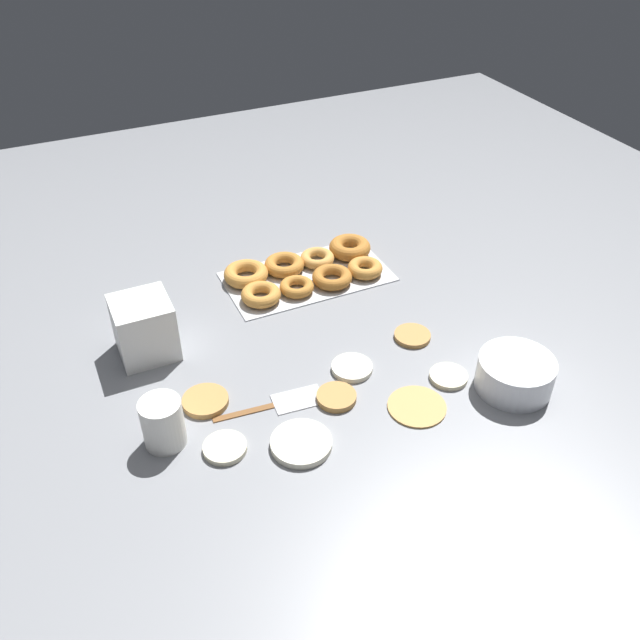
% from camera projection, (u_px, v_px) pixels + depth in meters
% --- Properties ---
extents(ground_plane, '(3.00, 3.00, 0.00)m').
position_uv_depth(ground_plane, '(311.00, 369.00, 1.45)').
color(ground_plane, gray).
extents(pancake_0, '(0.09, 0.09, 0.01)m').
position_uv_depth(pancake_0, '(205.00, 401.00, 1.36)').
color(pancake_0, '#B27F42').
rests_on(pancake_0, ground_plane).
extents(pancake_1, '(0.12, 0.12, 0.01)m').
position_uv_depth(pancake_1, '(301.00, 443.00, 1.27)').
color(pancake_1, silver).
rests_on(pancake_1, ground_plane).
extents(pancake_2, '(0.08, 0.08, 0.01)m').
position_uv_depth(pancake_2, '(448.00, 376.00, 1.42)').
color(pancake_2, beige).
rests_on(pancake_2, ground_plane).
extents(pancake_3, '(0.09, 0.09, 0.01)m').
position_uv_depth(pancake_3, '(352.00, 368.00, 1.44)').
color(pancake_3, silver).
rests_on(pancake_3, ground_plane).
extents(pancake_4, '(0.12, 0.12, 0.01)m').
position_uv_depth(pancake_4, '(417.00, 406.00, 1.35)').
color(pancake_4, tan).
rests_on(pancake_4, ground_plane).
extents(pancake_5, '(0.08, 0.08, 0.01)m').
position_uv_depth(pancake_5, '(336.00, 397.00, 1.37)').
color(pancake_5, '#B27F42').
rests_on(pancake_5, ground_plane).
extents(pancake_6, '(0.08, 0.08, 0.01)m').
position_uv_depth(pancake_6, '(225.00, 448.00, 1.26)').
color(pancake_6, beige).
rests_on(pancake_6, ground_plane).
extents(pancake_7, '(0.08, 0.08, 0.01)m').
position_uv_depth(pancake_7, '(412.00, 335.00, 1.53)').
color(pancake_7, '#B27F42').
rests_on(pancake_7, ground_plane).
extents(donut_tray, '(0.41, 0.22, 0.04)m').
position_uv_depth(donut_tray, '(306.00, 270.00, 1.72)').
color(donut_tray, silver).
rests_on(donut_tray, ground_plane).
extents(batter_bowl, '(0.16, 0.16, 0.07)m').
position_uv_depth(batter_bowl, '(515.00, 374.00, 1.38)').
color(batter_bowl, white).
rests_on(batter_bowl, ground_plane).
extents(container_stack, '(0.12, 0.12, 0.13)m').
position_uv_depth(container_stack, '(144.00, 328.00, 1.45)').
color(container_stack, white).
rests_on(container_stack, ground_plane).
extents(paper_cup, '(0.08, 0.08, 0.10)m').
position_uv_depth(paper_cup, '(163.00, 423.00, 1.25)').
color(paper_cup, white).
rests_on(paper_cup, ground_plane).
extents(spatula, '(0.23, 0.07, 0.01)m').
position_uv_depth(spatula, '(286.00, 402.00, 1.36)').
color(spatula, brown).
rests_on(spatula, ground_plane).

